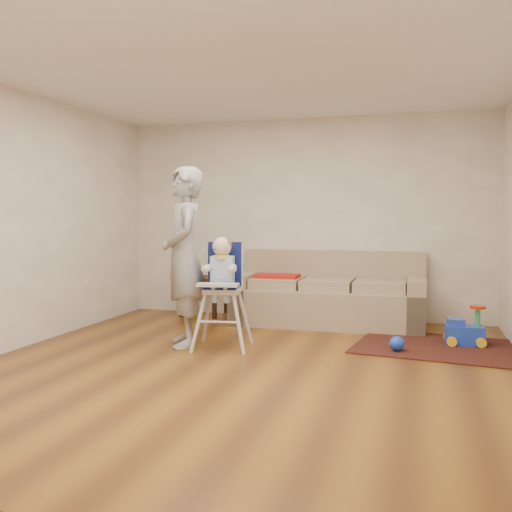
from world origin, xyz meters
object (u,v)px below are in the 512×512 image
(side_table, at_px, (204,296))
(ride_on_toy, at_px, (465,325))
(sofa, at_px, (328,288))
(toy_ball, at_px, (397,344))
(high_chair, at_px, (222,294))
(adult, at_px, (184,257))

(side_table, height_order, ride_on_toy, side_table)
(sofa, bearing_deg, side_table, 172.83)
(toy_ball, height_order, high_chair, high_chair)
(side_table, bearing_deg, high_chair, -63.39)
(side_table, relative_size, toy_ball, 3.54)
(sofa, distance_m, ride_on_toy, 1.80)
(side_table, bearing_deg, adult, -74.99)
(toy_ball, distance_m, adult, 2.39)
(high_chair, relative_size, adult, 0.62)
(side_table, distance_m, ride_on_toy, 3.53)
(sofa, height_order, adult, adult)
(high_chair, bearing_deg, side_table, 108.13)
(high_chair, height_order, adult, adult)
(side_table, xyz_separation_m, toy_ball, (2.70, -1.53, -0.18))
(toy_ball, bearing_deg, ride_on_toy, 36.85)
(adult, bearing_deg, toy_ball, 69.45)
(side_table, relative_size, ride_on_toy, 1.28)
(adult, bearing_deg, ride_on_toy, 77.28)
(ride_on_toy, height_order, toy_ball, ride_on_toy)
(sofa, relative_size, side_table, 4.44)
(side_table, height_order, high_chair, high_chair)
(sofa, bearing_deg, adult, -128.43)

